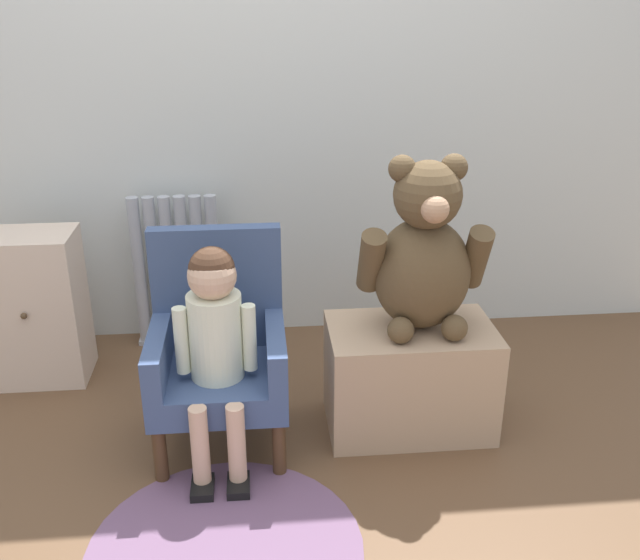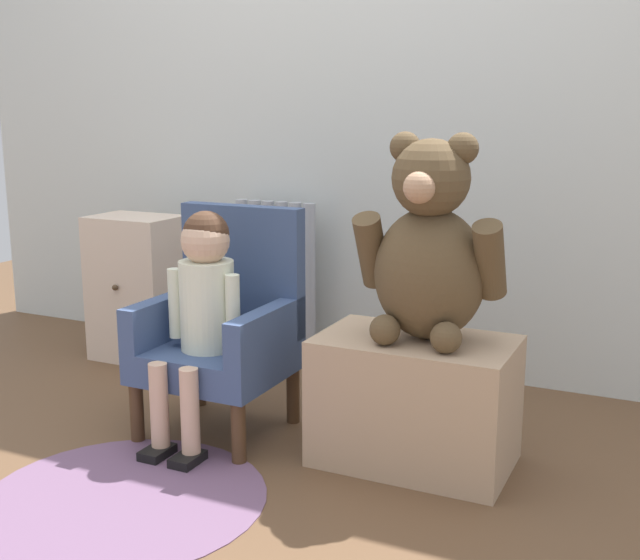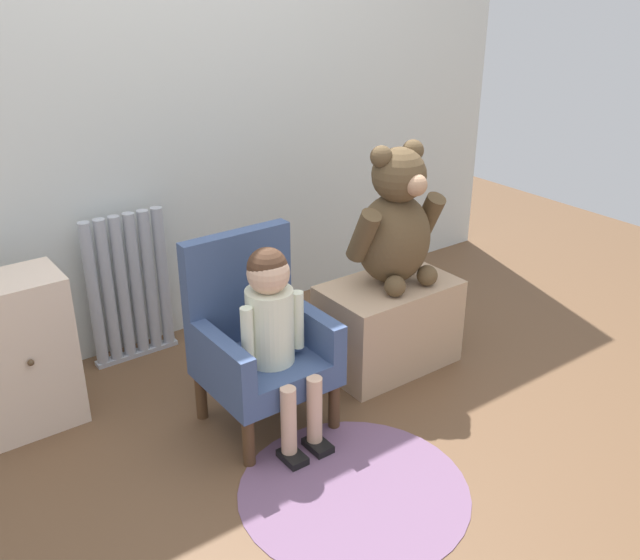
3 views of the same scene
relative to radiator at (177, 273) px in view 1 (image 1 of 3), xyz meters
The scene contains 9 objects.
ground_plane 1.23m from the radiator, 74.04° to the right, with size 6.00×6.00×0.00m, color brown.
back_wall 0.94m from the radiator, 20.98° to the left, with size 3.80×0.05×2.40m, color silver.
radiator is the anchor object (origin of this frame).
small_dresser 0.57m from the radiator, 155.28° to the right, with size 0.35×0.28×0.60m.
child_armchair 0.74m from the radiator, 74.42° to the right, with size 0.43×0.41×0.72m.
child_figure 0.86m from the radiator, 76.51° to the right, with size 0.25×0.35×0.72m.
low_bench 1.11m from the radiator, 39.96° to the right, with size 0.56×0.35×0.38m, color tan.
large_teddy_bear 1.16m from the radiator, 38.57° to the right, with size 0.43×0.30×0.59m.
floor_rug 1.32m from the radiator, 80.18° to the right, with size 0.77×0.77×0.01m, color #6E4F6C.
Camera 1 is at (0.01, -1.68, 1.45)m, focal length 40.00 mm.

